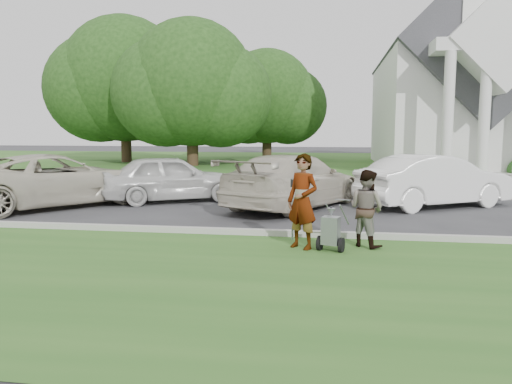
% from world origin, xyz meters
% --- Properties ---
extents(ground, '(120.00, 120.00, 0.00)m').
position_xyz_m(ground, '(0.00, 0.00, 0.00)').
color(ground, '#333335').
rests_on(ground, ground).
extents(grass_strip, '(80.00, 7.00, 0.01)m').
position_xyz_m(grass_strip, '(0.00, -3.00, 0.01)').
color(grass_strip, '#2B591E').
rests_on(grass_strip, ground).
extents(church_lawn, '(80.00, 30.00, 0.01)m').
position_xyz_m(church_lawn, '(0.00, 27.00, 0.01)').
color(church_lawn, '#2B591E').
rests_on(church_lawn, ground).
extents(curb, '(80.00, 0.18, 0.15)m').
position_xyz_m(curb, '(0.00, 0.55, 0.07)').
color(curb, '#9E9E93').
rests_on(curb, ground).
extents(church, '(9.19, 19.00, 24.10)m').
position_xyz_m(church, '(9.00, 23.11, 5.94)').
color(church, white).
rests_on(church, ground).
extents(tree_left, '(10.63, 8.40, 9.71)m').
position_xyz_m(tree_left, '(-8.01, 21.99, 5.11)').
color(tree_left, '#332316').
rests_on(tree_left, ground).
extents(tree_far, '(11.64, 9.20, 10.73)m').
position_xyz_m(tree_far, '(-14.01, 24.99, 5.69)').
color(tree_far, '#332316').
rests_on(tree_far, ground).
extents(tree_back, '(9.61, 7.60, 8.89)m').
position_xyz_m(tree_back, '(-4.01, 29.99, 4.73)').
color(tree_back, '#332316').
rests_on(tree_back, ground).
extents(striping_cart, '(0.69, 1.10, 0.96)m').
position_xyz_m(striping_cart, '(1.34, -0.72, 0.41)').
color(striping_cart, black).
rests_on(striping_cart, ground).
extents(person_left, '(0.85, 0.78, 1.94)m').
position_xyz_m(person_left, '(0.76, -0.58, 0.97)').
color(person_left, '#999999').
rests_on(person_left, ground).
extents(person_right, '(0.99, 0.96, 1.60)m').
position_xyz_m(person_right, '(2.06, -0.20, 0.80)').
color(person_right, '#999999').
rests_on(person_right, ground).
extents(parking_meter_near, '(0.10, 0.09, 1.38)m').
position_xyz_m(parking_meter_near, '(0.50, 0.21, 0.87)').
color(parking_meter_near, gray).
rests_on(parking_meter_near, ground).
extents(car_a, '(5.86, 6.48, 1.67)m').
position_xyz_m(car_a, '(-7.38, 3.99, 0.84)').
color(car_a, beige).
rests_on(car_a, ground).
extents(car_b, '(5.02, 3.89, 1.60)m').
position_xyz_m(car_b, '(-4.07, 5.60, 0.80)').
color(car_b, silver).
rests_on(car_b, ground).
extents(car_c, '(4.59, 6.23, 1.68)m').
position_xyz_m(car_c, '(0.16, 4.89, 0.84)').
color(car_c, beige).
rests_on(car_c, ground).
extents(car_d, '(5.20, 4.07, 1.65)m').
position_xyz_m(car_d, '(4.54, 5.68, 0.83)').
color(car_d, white).
rests_on(car_d, ground).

